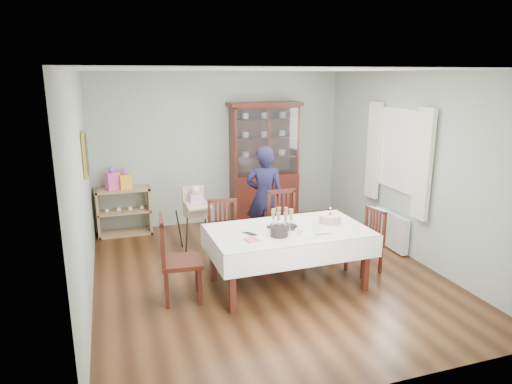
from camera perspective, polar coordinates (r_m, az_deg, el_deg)
name	(u,v)px	position (r m, az deg, el deg)	size (l,w,h in m)	color
floor	(266,274)	(6.35, 1.30, -10.17)	(5.00, 5.00, 0.00)	#593319
room_shell	(254,145)	(6.34, -0.22, 5.94)	(5.00, 5.00, 5.00)	#9EAA99
dining_table	(288,257)	(5.89, 4.01, -8.13)	(2.02, 1.18, 0.76)	#461A11
china_cabinet	(264,161)	(8.29, 1.04, 3.90)	(1.30, 0.48, 2.18)	#461A11
sideboard	(124,211)	(8.04, -16.14, -2.33)	(0.90, 0.38, 0.80)	tan
picture_frame	(85,154)	(6.32, -20.61, 4.48)	(0.04, 0.48, 0.58)	gold
window	(400,150)	(7.16, 17.60, 5.01)	(0.04, 1.02, 1.22)	white
curtain_left	(423,165)	(6.66, 20.19, 3.24)	(0.07, 0.30, 1.55)	silver
curtain_right	(374,151)	(7.65, 14.49, 5.03)	(0.07, 0.30, 1.55)	silver
radiator	(391,230)	(7.42, 16.49, -4.56)	(0.10, 0.80, 0.55)	white
chair_far_left	(224,249)	(6.40, -3.97, -7.17)	(0.49, 0.49, 0.96)	#461A11
chair_far_right	(286,241)	(6.68, 3.74, -6.08)	(0.47, 0.47, 1.02)	#461A11
chair_end_left	(180,275)	(5.63, -9.42, -10.22)	(0.51, 0.51, 1.05)	#461A11
chair_end_right	(364,254)	(6.49, 13.41, -7.49)	(0.47, 0.47, 0.88)	#461A11
woman	(265,197)	(7.05, 1.10, -0.68)	(0.59, 0.38, 1.60)	black
high_chair	(196,225)	(7.09, -7.47, -4.13)	(0.50, 0.50, 1.02)	black
champagne_tray	(282,222)	(5.78, 3.29, -3.81)	(0.40, 0.40, 0.24)	silver
birthday_cake	(330,219)	(6.02, 9.23, -3.38)	(0.32, 0.32, 0.22)	white
plate_stack_dark	(279,232)	(5.51, 2.92, -4.97)	(0.22, 0.22, 0.10)	black
plate_stack_white	(307,232)	(5.56, 6.36, -4.94)	(0.22, 0.22, 0.09)	white
napkin_stack	(252,240)	(5.37, -0.51, -5.98)	(0.15, 0.15, 0.02)	#DD519A
cutlery	(247,234)	(5.56, -1.13, -5.29)	(0.12, 0.17, 0.01)	silver
cake_knife	(321,234)	(5.62, 8.13, -5.24)	(0.27, 0.02, 0.01)	silver
gift_bag_pink	(113,179)	(7.87, -17.49, 1.55)	(0.25, 0.21, 0.39)	#DD519A
gift_bag_orange	(125,180)	(7.88, -16.04, 1.50)	(0.21, 0.16, 0.34)	yellow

